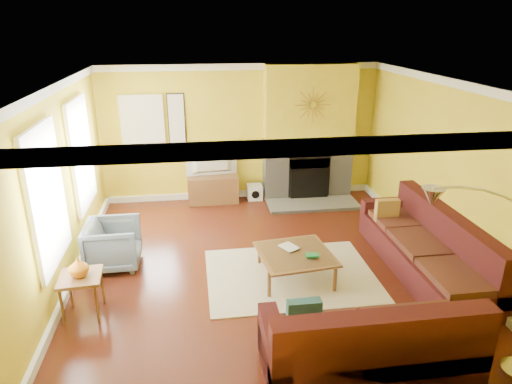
{
  "coord_description": "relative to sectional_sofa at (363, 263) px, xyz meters",
  "views": [
    {
      "loc": [
        -0.95,
        -5.93,
        3.46
      ],
      "look_at": [
        -0.06,
        0.4,
        1.05
      ],
      "focal_mm": 32.0,
      "sensor_mm": 36.0,
      "label": 1
    }
  ],
  "objects": [
    {
      "name": "floor",
      "position": [
        -1.2,
        0.85,
        -0.46
      ],
      "size": [
        5.5,
        6.0,
        0.02
      ],
      "primitive_type": "cube",
      "color": "#5D2313",
      "rests_on": "ground"
    },
    {
      "name": "ceiling",
      "position": [
        -1.2,
        0.85,
        2.26
      ],
      "size": [
        5.5,
        6.0,
        0.02
      ],
      "primitive_type": "cube",
      "color": "white",
      "rests_on": "ground"
    },
    {
      "name": "wall_back",
      "position": [
        -1.2,
        3.86,
        0.9
      ],
      "size": [
        5.5,
        0.02,
        2.7
      ],
      "primitive_type": "cube",
      "color": "yellow",
      "rests_on": "ground"
    },
    {
      "name": "wall_front",
      "position": [
        -1.2,
        -2.16,
        0.9
      ],
      "size": [
        5.5,
        0.02,
        2.7
      ],
      "primitive_type": "cube",
      "color": "yellow",
      "rests_on": "ground"
    },
    {
      "name": "wall_left",
      "position": [
        -3.96,
        0.85,
        0.9
      ],
      "size": [
        0.02,
        6.0,
        2.7
      ],
      "primitive_type": "cube",
      "color": "yellow",
      "rests_on": "ground"
    },
    {
      "name": "wall_right",
      "position": [
        1.56,
        0.85,
        0.9
      ],
      "size": [
        0.02,
        6.0,
        2.7
      ],
      "primitive_type": "cube",
      "color": "yellow",
      "rests_on": "ground"
    },
    {
      "name": "baseboard",
      "position": [
        -1.2,
        0.85,
        -0.39
      ],
      "size": [
        5.5,
        6.0,
        0.12
      ],
      "primitive_type": null,
      "color": "white",
      "rests_on": "floor"
    },
    {
      "name": "crown_molding",
      "position": [
        -1.2,
        0.85,
        2.19
      ],
      "size": [
        5.5,
        6.0,
        0.12
      ],
      "primitive_type": null,
      "color": "white",
      "rests_on": "ceiling"
    },
    {
      "name": "window_left_near",
      "position": [
        -3.92,
        2.15,
        1.05
      ],
      "size": [
        0.06,
        1.22,
        1.72
      ],
      "primitive_type": "cube",
      "color": "white",
      "rests_on": "wall_left"
    },
    {
      "name": "window_left_far",
      "position": [
        -3.92,
        0.25,
        1.05
      ],
      "size": [
        0.06,
        1.22,
        1.72
      ],
      "primitive_type": "cube",
      "color": "white",
      "rests_on": "wall_left"
    },
    {
      "name": "window_back",
      "position": [
        -3.1,
        3.81,
        1.1
      ],
      "size": [
        0.82,
        0.06,
        1.22
      ],
      "primitive_type": "cube",
      "color": "white",
      "rests_on": "wall_back"
    },
    {
      "name": "wall_art",
      "position": [
        -2.45,
        3.82,
        1.15
      ],
      "size": [
        0.34,
        0.04,
        1.14
      ],
      "primitive_type": "cube",
      "color": "white",
      "rests_on": "wall_back"
    },
    {
      "name": "fireplace",
      "position": [
        0.15,
        3.65,
        0.9
      ],
      "size": [
        1.8,
        0.4,
        2.7
      ],
      "primitive_type": null,
      "color": "gray",
      "rests_on": "floor"
    },
    {
      "name": "mantel",
      "position": [
        0.15,
        3.41,
        0.8
      ],
      "size": [
        1.92,
        0.22,
        0.08
      ],
      "primitive_type": "cube",
      "color": "white",
      "rests_on": "fireplace"
    },
    {
      "name": "hearth",
      "position": [
        0.15,
        3.1,
        -0.42
      ],
      "size": [
        1.8,
        0.7,
        0.06
      ],
      "primitive_type": "cube",
      "color": "gray",
      "rests_on": "floor"
    },
    {
      "name": "sunburst",
      "position": [
        0.15,
        3.42,
        1.5
      ],
      "size": [
        0.7,
        0.04,
        0.7
      ],
      "primitive_type": null,
      "color": "olive",
      "rests_on": "fireplace"
    },
    {
      "name": "rug",
      "position": [
        -0.85,
        0.55,
        -0.44
      ],
      "size": [
        2.4,
        1.8,
        0.02
      ],
      "primitive_type": "cube",
      "color": "beige",
      "rests_on": "floor"
    },
    {
      "name": "sectional_sofa",
      "position": [
        0.0,
        0.0,
        0.0
      ],
      "size": [
        3.1,
        3.7,
        0.9
      ],
      "primitive_type": null,
      "color": "#451618",
      "rests_on": "floor"
    },
    {
      "name": "coffee_table",
      "position": [
        -0.8,
        0.5,
        -0.25
      ],
      "size": [
        1.11,
        1.11,
        0.4
      ],
      "primitive_type": null,
      "rotation": [
        0.0,
        0.0,
        0.12
      ],
      "color": "white",
      "rests_on": "floor"
    },
    {
      "name": "media_console",
      "position": [
        -1.8,
        3.6,
        -0.17
      ],
      "size": [
        1.0,
        0.45,
        0.55
      ],
      "primitive_type": "cube",
      "color": "brown",
      "rests_on": "floor"
    },
    {
      "name": "tv",
      "position": [
        -1.8,
        3.6,
        0.39
      ],
      "size": [
        1.03,
        0.23,
        0.59
      ],
      "primitive_type": "imported",
      "rotation": [
        0.0,
        0.0,
        3.24
      ],
      "color": "black",
      "rests_on": "media_console"
    },
    {
      "name": "subwoofer",
      "position": [
        -0.95,
        3.63,
        -0.3
      ],
      "size": [
        0.3,
        0.3,
        0.3
      ],
      "primitive_type": "cube",
      "color": "white",
      "rests_on": "floor"
    },
    {
      "name": "armchair",
      "position": [
        -3.4,
        1.2,
        -0.1
      ],
      "size": [
        0.78,
        0.76,
        0.71
      ],
      "primitive_type": "imported",
      "rotation": [
        0.0,
        0.0,
        1.58
      ],
      "color": "slate",
      "rests_on": "floor"
    },
    {
      "name": "side_table",
      "position": [
        -3.6,
        0.0,
        -0.17
      ],
      "size": [
        0.54,
        0.54,
        0.55
      ],
      "primitive_type": null,
      "rotation": [
        0.0,
        0.0,
        0.07
      ],
      "color": "brown",
      "rests_on": "floor"
    },
    {
      "name": "vase",
      "position": [
        -3.6,
        0.0,
        0.22
      ],
      "size": [
        0.26,
        0.26,
        0.25
      ],
      "primitive_type": "imported",
      "rotation": [
        0.0,
        0.0,
        0.09
      ],
      "color": "orange",
      "rests_on": "side_table"
    },
    {
      "name": "book",
      "position": [
        -0.95,
        0.6,
        -0.04
      ],
      "size": [
        0.3,
        0.33,
        0.03
      ],
      "primitive_type": "imported",
      "rotation": [
        0.0,
        0.0,
        0.5
      ],
      "color": "white",
      "rests_on": "coffee_table"
    },
    {
      "name": "arc_lamp",
      "position": [
        0.52,
        -1.7,
        0.61
      ],
      "size": [
        1.35,
        0.36,
        2.12
      ],
      "primitive_type": null,
      "color": "silver",
      "rests_on": "floor"
    }
  ]
}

